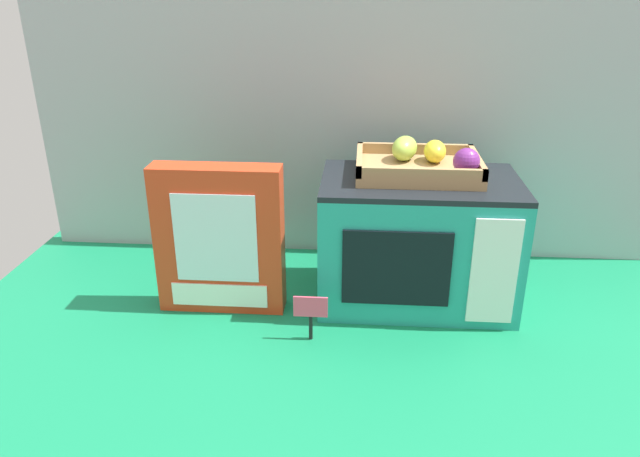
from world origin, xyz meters
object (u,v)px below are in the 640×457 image
object	(u,v)px
food_groups_crate	(421,164)
cookie_set_box	(220,240)
toy_microwave	(417,240)
price_sign	(311,311)

from	to	relation	value
food_groups_crate	cookie_set_box	xyz separation A→B (m)	(-0.43, -0.11, -0.15)
toy_microwave	cookie_set_box	distance (m)	0.44
price_sign	toy_microwave	bearing A→B (deg)	40.83
cookie_set_box	price_sign	distance (m)	0.26
food_groups_crate	price_sign	size ratio (longest dim) A/B	2.67
toy_microwave	food_groups_crate	distance (m)	0.17
toy_microwave	cookie_set_box	size ratio (longest dim) A/B	1.29
food_groups_crate	price_sign	world-z (taller)	food_groups_crate
toy_microwave	price_sign	xyz separation A→B (m)	(-0.22, -0.19, -0.08)
food_groups_crate	price_sign	bearing A→B (deg)	-134.64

